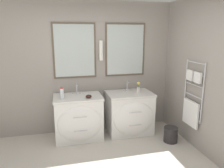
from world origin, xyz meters
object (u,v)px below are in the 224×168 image
amenity_bowl (89,96)px  waste_bin (171,134)px  toiletry_bottle (62,93)px  flower_vase (138,88)px  vanity_left (79,118)px  vanity_right (130,113)px

amenity_bowl → waste_bin: 1.68m
toiletry_bottle → flower_vase: 1.49m
vanity_left → toiletry_bottle: toiletry_bottle is taller
vanity_right → amenity_bowl: size_ratio=8.32×
amenity_bowl → toiletry_bottle: bearing=171.9°
vanity_left → waste_bin: vanity_left is taller
flower_vase → waste_bin: bearing=-52.9°
vanity_left → vanity_right: bearing=0.0°
vanity_left → vanity_right: size_ratio=1.00×
waste_bin → toiletry_bottle: bearing=165.9°
toiletry_bottle → flower_vase: size_ratio=1.00×
toiletry_bottle → amenity_bowl: size_ratio=1.98×
vanity_right → waste_bin: 0.87m
waste_bin → flower_vase: bearing=127.1°
vanity_left → waste_bin: 1.76m
toiletry_bottle → amenity_bowl: bearing=-8.1°
vanity_right → flower_vase: bearing=11.0°
vanity_right → flower_vase: (0.18, 0.04, 0.50)m
amenity_bowl → waste_bin: (1.46, -0.42, -0.72)m
vanity_right → flower_vase: size_ratio=4.19×
amenity_bowl → vanity_left: bearing=144.8°
vanity_right → amenity_bowl: 0.96m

